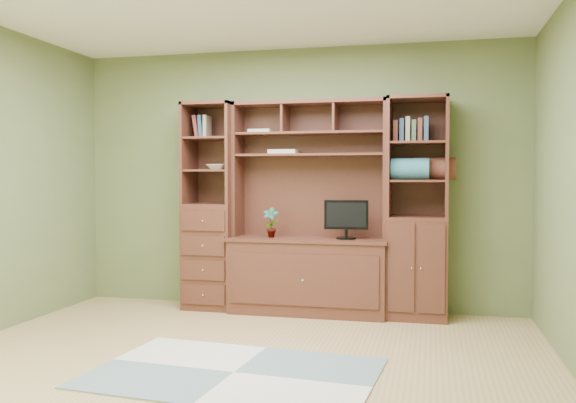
% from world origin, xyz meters
% --- Properties ---
extents(room, '(4.60, 4.10, 2.64)m').
position_xyz_m(room, '(0.00, 0.00, 1.30)').
color(room, tan).
rests_on(room, ground).
extents(center_hutch, '(1.54, 0.53, 2.05)m').
position_xyz_m(center_hutch, '(0.18, 1.73, 1.02)').
color(center_hutch, '#4A241A').
rests_on(center_hutch, ground).
extents(left_tower, '(0.50, 0.45, 2.05)m').
position_xyz_m(left_tower, '(-0.82, 1.77, 1.02)').
color(left_tower, '#4A241A').
rests_on(left_tower, ground).
extents(right_tower, '(0.55, 0.45, 2.05)m').
position_xyz_m(right_tower, '(1.20, 1.77, 1.02)').
color(right_tower, '#4A241A').
rests_on(right_tower, ground).
extents(rug, '(1.96, 1.40, 0.01)m').
position_xyz_m(rug, '(0.06, -0.17, 0.01)').
color(rug, '#A0A6A5').
rests_on(rug, ground).
extents(monitor, '(0.43, 0.22, 0.51)m').
position_xyz_m(monitor, '(0.55, 1.70, 0.98)').
color(monitor, black).
rests_on(monitor, center_hutch).
extents(orchid, '(0.15, 0.10, 0.29)m').
position_xyz_m(orchid, '(-0.18, 1.70, 0.88)').
color(orchid, '#B8683E').
rests_on(orchid, center_hutch).
extents(magazines, '(0.27, 0.20, 0.04)m').
position_xyz_m(magazines, '(-0.09, 1.82, 1.56)').
color(magazines, beige).
rests_on(magazines, center_hutch).
extents(bowl, '(0.21, 0.21, 0.05)m').
position_xyz_m(bowl, '(-0.75, 1.77, 1.42)').
color(bowl, silver).
rests_on(bowl, left_tower).
extents(blanket_teal, '(0.34, 0.20, 0.20)m').
position_xyz_m(blanket_teal, '(1.14, 1.73, 1.39)').
color(blanket_teal, '#2F697B').
rests_on(blanket_teal, right_tower).
extents(blanket_red, '(0.37, 0.21, 0.21)m').
position_xyz_m(blanket_red, '(1.36, 1.85, 1.39)').
color(blanket_red, brown).
rests_on(blanket_red, right_tower).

